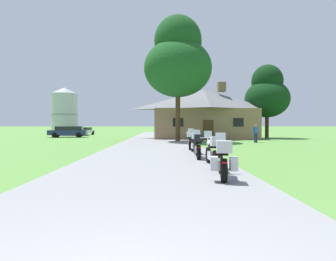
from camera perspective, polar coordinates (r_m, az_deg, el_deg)
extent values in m
plane|color=#56893D|center=(22.00, -2.32, -3.04)|extent=(500.00, 500.00, 0.00)
cube|color=gray|center=(20.01, -2.42, -3.37)|extent=(6.40, 80.00, 0.06)
cylinder|color=black|center=(9.40, 10.32, -6.37)|extent=(0.20, 0.65, 0.64)
cylinder|color=black|center=(7.98, 10.96, -7.71)|extent=(0.24, 0.66, 0.64)
cube|color=silver|center=(8.66, 10.63, -6.61)|extent=(0.34, 0.59, 0.30)
ellipsoid|color=#195B33|center=(8.87, 10.52, -3.50)|extent=(0.37, 0.56, 0.26)
cube|color=black|center=(8.42, 10.72, -4.37)|extent=(0.35, 0.55, 0.10)
cylinder|color=silver|center=(9.30, 10.35, -2.12)|extent=(0.66, 0.12, 0.03)
cylinder|color=silver|center=(9.36, 10.33, -4.18)|extent=(0.09, 0.24, 0.73)
cube|color=#B2BCC6|center=(9.39, 10.32, -1.23)|extent=(0.33, 0.15, 0.27)
sphere|color=silver|center=(9.31, 10.35, -2.98)|extent=(0.11, 0.11, 0.11)
cube|color=#B7B7BC|center=(7.86, 11.00, -3.15)|extent=(0.45, 0.41, 0.32)
cube|color=red|center=(7.73, 11.09, -6.32)|extent=(0.14, 0.05, 0.06)
cylinder|color=silver|center=(8.32, 11.77, -8.05)|extent=(0.15, 0.55, 0.07)
cube|color=#B7B7BC|center=(7.99, 9.07, -6.39)|extent=(0.25, 0.42, 0.36)
cube|color=#B7B7BC|center=(8.03, 12.80, -6.37)|extent=(0.25, 0.42, 0.36)
cylinder|color=black|center=(11.85, 7.94, -4.80)|extent=(0.13, 0.64, 0.64)
cylinder|color=black|center=(10.45, 9.47, -5.61)|extent=(0.17, 0.64, 0.64)
cube|color=silver|center=(11.12, 8.68, -4.89)|extent=(0.28, 0.57, 0.30)
ellipsoid|color=silver|center=(11.34, 8.41, -2.49)|extent=(0.32, 0.53, 0.26)
cube|color=black|center=(10.90, 8.90, -3.11)|extent=(0.30, 0.53, 0.10)
cylinder|color=silver|center=(11.76, 7.99, -1.43)|extent=(0.66, 0.05, 0.03)
cylinder|color=silver|center=(11.82, 7.94, -3.07)|extent=(0.07, 0.24, 0.73)
cube|color=#B2BCC6|center=(11.85, 7.89, -0.73)|extent=(0.32, 0.12, 0.27)
sphere|color=silver|center=(11.77, 7.98, -2.11)|extent=(0.11, 0.11, 0.11)
cube|color=#B7B7BC|center=(10.35, 9.54, -2.12)|extent=(0.41, 0.37, 0.32)
cube|color=red|center=(10.21, 9.74, -4.50)|extent=(0.14, 0.03, 0.06)
cylinder|color=silver|center=(10.80, 9.82, -5.92)|extent=(0.09, 0.55, 0.07)
cylinder|color=black|center=(14.35, 5.72, -3.76)|extent=(0.15, 0.65, 0.64)
cylinder|color=black|center=(12.92, 6.07, -4.31)|extent=(0.20, 0.65, 0.64)
cube|color=silver|center=(13.61, 5.89, -3.78)|extent=(0.30, 0.58, 0.30)
ellipsoid|color=#195B33|center=(13.83, 5.83, -1.83)|extent=(0.33, 0.54, 0.26)
cube|color=black|center=(13.38, 5.94, -2.31)|extent=(0.31, 0.54, 0.10)
cylinder|color=silver|center=(14.26, 5.73, -0.97)|extent=(0.66, 0.08, 0.03)
cylinder|color=silver|center=(14.32, 5.72, -2.33)|extent=(0.08, 0.24, 0.73)
cube|color=#B2BCC6|center=(14.36, 5.71, -0.40)|extent=(0.33, 0.13, 0.27)
sphere|color=silver|center=(14.27, 5.73, -1.54)|extent=(0.11, 0.11, 0.11)
cube|color=black|center=(12.82, 6.09, -1.48)|extent=(0.42, 0.39, 0.32)
cube|color=red|center=(12.68, 6.13, -3.40)|extent=(0.14, 0.04, 0.06)
cylinder|color=silver|center=(13.25, 6.59, -4.61)|extent=(0.11, 0.55, 0.07)
cylinder|color=black|center=(16.76, 4.81, -3.05)|extent=(0.13, 0.64, 0.64)
cylinder|color=black|center=(15.34, 5.56, -3.44)|extent=(0.17, 0.64, 0.64)
cube|color=silver|center=(16.02, 5.18, -3.03)|extent=(0.28, 0.57, 0.30)
ellipsoid|color=#195B33|center=(16.25, 5.05, -1.38)|extent=(0.32, 0.53, 0.26)
cube|color=black|center=(15.80, 5.29, -1.78)|extent=(0.30, 0.53, 0.10)
cylinder|color=silver|center=(16.68, 4.84, -0.67)|extent=(0.66, 0.05, 0.03)
cylinder|color=silver|center=(16.74, 4.82, -1.82)|extent=(0.07, 0.24, 0.73)
cube|color=#B2BCC6|center=(16.78, 4.79, -0.18)|extent=(0.32, 0.12, 0.27)
sphere|color=silver|center=(16.69, 4.84, -1.15)|extent=(0.11, 0.11, 0.11)
cube|color=#B7B7BC|center=(15.25, 5.59, -1.06)|extent=(0.41, 0.37, 0.32)
cube|color=red|center=(15.11, 5.69, -2.66)|extent=(0.14, 0.03, 0.06)
cylinder|color=silver|center=(15.68, 5.89, -3.71)|extent=(0.09, 0.55, 0.07)
cylinder|color=black|center=(19.24, 4.41, -2.51)|extent=(0.18, 0.65, 0.64)
cylinder|color=black|center=(17.81, 4.39, -2.81)|extent=(0.22, 0.65, 0.64)
cube|color=silver|center=(18.50, 4.40, -2.47)|extent=(0.32, 0.58, 0.30)
ellipsoid|color=gold|center=(18.74, 4.41, -1.05)|extent=(0.35, 0.55, 0.26)
cube|color=black|center=(18.28, 4.40, -1.38)|extent=(0.33, 0.55, 0.10)
cylinder|color=silver|center=(19.17, 4.42, -0.43)|extent=(0.66, 0.10, 0.03)
cylinder|color=silver|center=(19.22, 4.42, -1.44)|extent=(0.08, 0.24, 0.73)
cube|color=#B2BCC6|center=(19.27, 4.42, -0.01)|extent=(0.33, 0.14, 0.27)
sphere|color=silver|center=(19.17, 4.42, -0.85)|extent=(0.11, 0.11, 0.11)
cube|color=silver|center=(17.72, 4.39, -0.75)|extent=(0.44, 0.40, 0.32)
cube|color=red|center=(17.57, 4.39, -2.13)|extent=(0.14, 0.04, 0.06)
cylinder|color=silver|center=(18.13, 4.84, -3.05)|extent=(0.13, 0.55, 0.07)
cube|color=#896B4C|center=(33.94, 7.07, 1.28)|extent=(11.38, 6.38, 3.38)
pyramid|color=slate|center=(34.06, 7.09, 6.03)|extent=(12.06, 6.76, 2.27)
cube|color=brown|center=(34.57, 10.49, 8.43)|extent=(0.90, 0.90, 1.10)
cube|color=#472D19|center=(30.76, 7.95, 0.10)|extent=(1.10, 0.08, 2.10)
cube|color=black|center=(30.41, 2.01, 1.62)|extent=(1.10, 0.06, 0.90)
cube|color=black|center=(31.43, 13.69, 1.57)|extent=(1.10, 0.06, 0.90)
cylinder|color=navy|center=(27.17, 17.05, -1.38)|extent=(0.14, 0.14, 0.86)
cylinder|color=navy|center=(27.06, 16.74, -1.39)|extent=(0.14, 0.14, 0.86)
cube|color=#2D56AD|center=(27.09, 16.90, 0.11)|extent=(0.41, 0.32, 0.56)
cylinder|color=#2D56AD|center=(27.23, 17.29, 0.07)|extent=(0.09, 0.09, 0.58)
cylinder|color=#2D56AD|center=(26.96, 16.51, 0.07)|extent=(0.09, 0.09, 0.58)
sphere|color=tan|center=(27.09, 16.91, 1.00)|extent=(0.21, 0.21, 0.21)
cylinder|color=#B2AD99|center=(27.09, 16.91, 1.21)|extent=(0.22, 0.22, 0.05)
cylinder|color=#422D19|center=(27.00, 1.95, 3.18)|extent=(0.44, 0.44, 5.13)
ellipsoid|color=#194C1E|center=(27.49, 1.96, 12.15)|extent=(6.29, 6.29, 5.34)
ellipsoid|color=#16441B|center=(28.08, 1.96, 17.20)|extent=(4.40, 4.40, 4.72)
cylinder|color=#422D19|center=(36.48, 18.91, 1.12)|extent=(0.44, 0.44, 3.26)
ellipsoid|color=#0F3314|center=(36.61, 18.94, 5.93)|extent=(5.23, 5.23, 4.45)
ellipsoid|color=black|center=(36.84, 18.96, 9.17)|extent=(3.66, 3.66, 3.92)
cylinder|color=#B2B7BC|center=(46.21, -19.72, 2.96)|extent=(3.81, 3.81, 6.25)
cone|color=#999EA3|center=(46.47, -19.75, 7.41)|extent=(3.88, 3.88, 0.95)
cylinder|color=gray|center=(46.21, -19.72, 2.96)|extent=(3.92, 3.92, 0.15)
cube|color=navy|center=(38.76, -19.14, -0.37)|extent=(4.81, 2.47, 0.60)
cube|color=black|center=(38.72, -18.86, 0.43)|extent=(3.42, 2.05, 0.48)
cylinder|color=black|center=(38.21, -21.46, -0.86)|extent=(0.66, 0.31, 0.64)
cylinder|color=black|center=(39.87, -20.95, -0.78)|extent=(0.66, 0.31, 0.64)
cylinder|color=black|center=(37.72, -17.22, -0.86)|extent=(0.66, 0.31, 0.64)
cylinder|color=black|center=(39.39, -16.89, -0.77)|extent=(0.66, 0.31, 0.64)
cube|color=silver|center=(46.83, -16.17, -0.19)|extent=(2.48, 4.44, 0.46)
cube|color=black|center=(46.91, -16.12, 0.35)|extent=(1.90, 2.12, 0.42)
cylinder|color=black|center=(48.37, -16.46, -0.42)|extent=(0.32, 0.67, 0.64)
cylinder|color=black|center=(47.70, -14.61, -0.43)|extent=(0.32, 0.67, 0.64)
cylinder|color=black|center=(46.01, -17.79, -0.51)|extent=(0.32, 0.67, 0.64)
cylinder|color=black|center=(45.30, -15.86, -0.52)|extent=(0.32, 0.67, 0.64)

